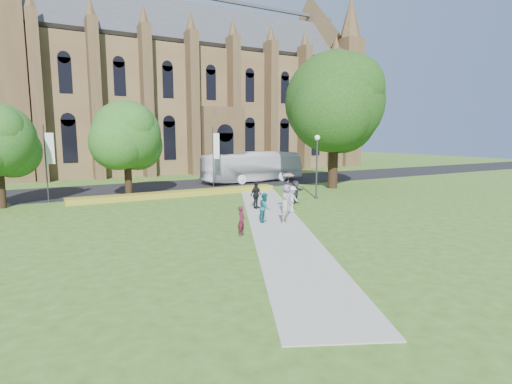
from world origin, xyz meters
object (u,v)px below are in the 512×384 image
streetlamp (317,159)px  pedestrian_0 (242,221)px  large_tree (335,102)px  tour_coach (253,167)px

streetlamp → pedestrian_0: (-11.10, -8.07, -2.49)m
streetlamp → large_tree: bearing=39.3°
large_tree → tour_coach: bearing=117.3°
streetlamp → pedestrian_0: bearing=-144.0°
tour_coach → pedestrian_0: size_ratio=7.84×
large_tree → pedestrian_0: 22.15m
tour_coach → pedestrian_0: (-12.24, -21.02, -0.89)m
streetlamp → large_tree: large_tree is taller
large_tree → tour_coach: 11.61m
large_tree → pedestrian_0: large_tree is taller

